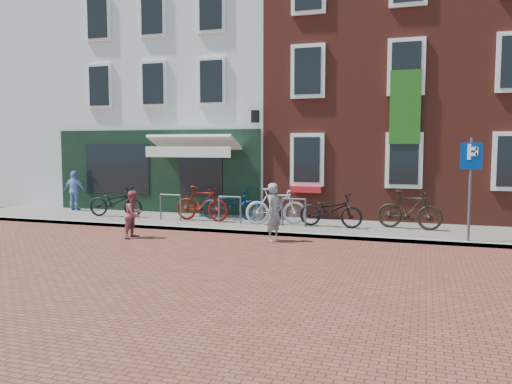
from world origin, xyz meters
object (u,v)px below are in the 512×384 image
(woman, at_px, (274,212))
(bicycle_0, at_px, (116,202))
(bicycle_3, at_px, (276,206))
(bicycle_2, at_px, (230,204))
(bicycle_5, at_px, (409,210))
(parking_sign, at_px, (471,173))
(cafe_person, at_px, (74,191))
(boy, at_px, (134,214))
(bicycle_4, at_px, (331,210))
(bicycle_1, at_px, (202,204))

(woman, xyz_separation_m, bicycle_0, (-6.08, 2.12, -0.16))
(woman, distance_m, bicycle_3, 2.19)
(bicycle_2, bearing_deg, bicycle_5, -98.43)
(parking_sign, height_order, woman, parking_sign)
(bicycle_3, height_order, bicycle_5, same)
(bicycle_5, bearing_deg, bicycle_3, 105.19)
(parking_sign, height_order, bicycle_2, parking_sign)
(woman, bearing_deg, bicycle_3, 35.62)
(cafe_person, xyz_separation_m, bicycle_2, (6.26, -0.49, -0.23))
(boy, relative_size, bicycle_0, 0.68)
(woman, bearing_deg, parking_sign, -57.19)
(boy, distance_m, bicycle_0, 3.68)
(cafe_person, bearing_deg, parking_sign, 168.36)
(bicycle_4, bearing_deg, bicycle_1, 96.36)
(parking_sign, distance_m, bicycle_3, 5.50)
(cafe_person, bearing_deg, boy, 138.97)
(bicycle_2, bearing_deg, bicycle_0, 91.23)
(bicycle_1, bearing_deg, bicycle_0, 94.29)
(bicycle_2, height_order, bicycle_4, same)
(woman, height_order, bicycle_1, woman)
(boy, bearing_deg, parking_sign, -74.94)
(bicycle_1, xyz_separation_m, bicycle_3, (2.41, -0.02, 0.00))
(bicycle_1, relative_size, bicycle_2, 0.97)
(bicycle_3, bearing_deg, bicycle_0, 73.89)
(boy, bearing_deg, cafe_person, 55.14)
(bicycle_0, bearing_deg, parking_sign, -102.55)
(parking_sign, relative_size, bicycle_3, 1.41)
(bicycle_3, bearing_deg, bicycle_1, 73.57)
(boy, bearing_deg, bicycle_1, -10.72)
(woman, distance_m, bicycle_4, 2.41)
(bicycle_1, bearing_deg, cafe_person, 83.79)
(cafe_person, relative_size, bicycle_4, 0.77)
(parking_sign, distance_m, bicycle_5, 2.36)
(cafe_person, xyz_separation_m, bicycle_1, (5.51, -1.01, -0.18))
(woman, distance_m, bicycle_5, 4.08)
(bicycle_1, bearing_deg, woman, -121.51)
(woman, relative_size, bicycle_0, 0.80)
(cafe_person, bearing_deg, bicycle_3, 170.20)
(bicycle_4, bearing_deg, bicycle_2, 87.53)
(parking_sign, xyz_separation_m, bicycle_1, (-7.67, 1.13, -1.15))
(bicycle_0, height_order, bicycle_2, same)
(woman, relative_size, bicycle_4, 0.80)
(bicycle_0, xyz_separation_m, bicycle_5, (9.33, 0.34, 0.05))
(bicycle_1, relative_size, bicycle_3, 1.00)
(parking_sign, height_order, bicycle_5, parking_sign)
(woman, height_order, cafe_person, cafe_person)
(parking_sign, height_order, boy, parking_sign)
(bicycle_5, bearing_deg, bicycle_2, 98.02)
(bicycle_0, distance_m, bicycle_1, 3.11)
(bicycle_3, xyz_separation_m, bicycle_4, (1.64, 0.04, -0.05))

